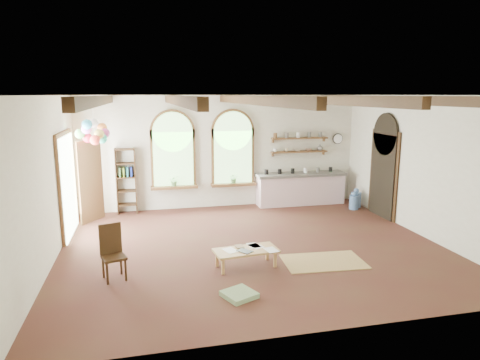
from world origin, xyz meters
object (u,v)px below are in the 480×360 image
object	(u,v)px
kitchen_counter	(300,188)
side_chair	(114,264)
coffee_table	(246,252)
balloon_cluster	(94,132)

from	to	relation	value
kitchen_counter	side_chair	bearing A→B (deg)	-140.17
kitchen_counter	coffee_table	distance (m)	5.04
side_chair	balloon_cluster	size ratio (longest dim) A/B	0.85
kitchen_counter	balloon_cluster	bearing A→B (deg)	-170.97
kitchen_counter	coffee_table	world-z (taller)	kitchen_counter
balloon_cluster	kitchen_counter	bearing A→B (deg)	9.03
kitchen_counter	balloon_cluster	size ratio (longest dim) A/B	2.33
coffee_table	side_chair	size ratio (longest dim) A/B	1.27
kitchen_counter	balloon_cluster	world-z (taller)	balloon_cluster
kitchen_counter	side_chair	world-z (taller)	side_chair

